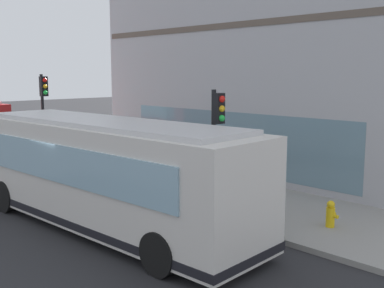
{
  "coord_description": "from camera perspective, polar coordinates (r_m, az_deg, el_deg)",
  "views": [
    {
      "loc": [
        -7.04,
        -12.33,
        4.33
      ],
      "look_at": [
        3.36,
        -1.7,
        2.08
      ],
      "focal_mm": 44.02,
      "sensor_mm": 36.0,
      "label": 1
    }
  ],
  "objects": [
    {
      "name": "ground",
      "position": [
        14.85,
        -14.14,
        -8.63
      ],
      "size": [
        120.0,
        120.0,
        0.0
      ],
      "primitive_type": "plane",
      "color": "#262628"
    },
    {
      "name": "building_corner",
      "position": [
        21.84,
        11.43,
        11.74
      ],
      "size": [
        7.7,
        16.22,
        11.21
      ],
      "color": "#A8A8AD",
      "rests_on": "ground"
    },
    {
      "name": "pedestrian_by_light_pole",
      "position": [
        19.36,
        -1.82,
        -1.15
      ],
      "size": [
        0.32,
        0.32,
        1.58
      ],
      "color": "#3359A5",
      "rests_on": "sidewalk_curb"
    },
    {
      "name": "traffic_light_near_corner",
      "position": [
        13.97,
        3.01,
        2.01
      ],
      "size": [
        0.32,
        0.49,
        3.7
      ],
      "color": "black",
      "rests_on": "sidewalk_curb"
    },
    {
      "name": "city_bus_nearside",
      "position": [
        13.28,
        -10.56,
        -3.62
      ],
      "size": [
        3.06,
        10.16,
        3.07
      ],
      "color": "silver",
      "rests_on": "ground"
    },
    {
      "name": "traffic_light_down_block",
      "position": [
        22.76,
        -17.54,
        4.91
      ],
      "size": [
        0.32,
        0.49,
        4.13
      ],
      "color": "black",
      "rests_on": "sidewalk_curb"
    },
    {
      "name": "fire_hydrant",
      "position": [
        13.54,
        16.45,
        -8.14
      ],
      "size": [
        0.35,
        0.35,
        0.74
      ],
      "color": "yellow",
      "rests_on": "sidewalk_curb"
    },
    {
      "name": "pedestrian_walking_along_curb",
      "position": [
        22.91,
        -11.12,
        0.37
      ],
      "size": [
        0.32,
        0.32,
        1.68
      ],
      "color": "#3F8C4C",
      "rests_on": "sidewalk_curb"
    },
    {
      "name": "sidewalk_curb",
      "position": [
        17.65,
        -0.36,
        -5.35
      ],
      "size": [
        4.51,
        40.0,
        0.15
      ],
      "primitive_type": "cube",
      "color": "gray",
      "rests_on": "ground"
    }
  ]
}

